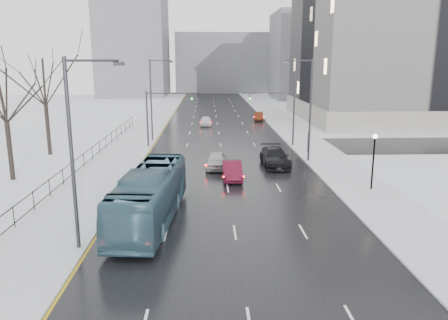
{
  "coord_description": "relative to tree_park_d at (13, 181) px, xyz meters",
  "views": [
    {
      "loc": [
        -1.53,
        -1.75,
        9.8
      ],
      "look_at": [
        -0.32,
        30.19,
        2.5
      ],
      "focal_mm": 35.0,
      "sensor_mm": 36.0,
      "label": 1
    }
  ],
  "objects": [
    {
      "name": "sedan_right_distant",
      "position": [
        24.82,
        36.73,
        0.71
      ],
      "size": [
        1.8,
        4.2,
        1.34
      ],
      "primitive_type": "imported",
      "rotation": [
        0.0,
        0.0,
        -0.09
      ],
      "color": "#531E0E",
      "rests_on": "road"
    },
    {
      "name": "civic_building",
      "position": [
        52.8,
        38.0,
        11.21
      ],
      "size": [
        41.0,
        31.0,
        24.8
      ],
      "color": "gray",
      "rests_on": "ground"
    },
    {
      "name": "iron_fence",
      "position": [
        4.8,
        -4.0,
        0.91
      ],
      "size": [
        0.06,
        70.0,
        1.3
      ],
      "color": "black",
      "rests_on": "sidewalk_left"
    },
    {
      "name": "tree_park_e",
      "position": [
        -0.4,
        10.0,
        0.0
      ],
      "size": [
        9.45,
        9.45,
        13.5
      ],
      "primitive_type": null,
      "color": "black",
      "rests_on": "ground"
    },
    {
      "name": "sidewalk_right",
      "position": [
        28.3,
        26.0,
        0.08
      ],
      "size": [
        5.0,
        150.0,
        0.16
      ],
      "primitive_type": "cube",
      "color": "silver",
      "rests_on": "ground"
    },
    {
      "name": "park_strip",
      "position": [
        -2.2,
        26.0,
        0.06
      ],
      "size": [
        14.0,
        150.0,
        0.12
      ],
      "primitive_type": "cube",
      "color": "white",
      "rests_on": "ground"
    },
    {
      "name": "sidewalk_left",
      "position": [
        7.3,
        26.0,
        0.08
      ],
      "size": [
        5.0,
        150.0,
        0.16
      ],
      "primitive_type": "cube",
      "color": "silver",
      "rests_on": "ground"
    },
    {
      "name": "sedan_right_near",
      "position": [
        18.3,
        -0.23,
        0.78
      ],
      "size": [
        1.58,
        4.52,
        1.49
      ],
      "primitive_type": "imported",
      "rotation": [
        0.0,
        0.0,
        -0.0
      ],
      "color": "#550E22",
      "rests_on": "road"
    },
    {
      "name": "bldg_far_center",
      "position": [
        21.8,
        106.0,
        9.0
      ],
      "size": [
        30.0,
        18.0,
        18.0
      ],
      "primitive_type": "cube",
      "color": "slate",
      "rests_on": "ground"
    },
    {
      "name": "streetlight_l_near",
      "position": [
        9.63,
        -14.0,
        5.62
      ],
      "size": [
        2.95,
        0.25,
        10.0
      ],
      "color": "#2D2D33",
      "rests_on": "ground"
    },
    {
      "name": "streetlight_l_far",
      "position": [
        9.63,
        18.0,
        5.62
      ],
      "size": [
        2.95,
        0.25,
        10.0
      ],
      "color": "#2D2D33",
      "rests_on": "ground"
    },
    {
      "name": "mast_signal_left",
      "position": [
        10.47,
        14.0,
        4.11
      ],
      "size": [
        6.1,
        0.33,
        6.5
      ],
      "color": "#2D2D33",
      "rests_on": "ground"
    },
    {
      "name": "sedan_right_far",
      "position": [
        22.61,
        4.34,
        0.89
      ],
      "size": [
        2.48,
        5.87,
        1.69
      ],
      "primitive_type": "imported",
      "rotation": [
        0.0,
        0.0,
        0.02
      ],
      "color": "black",
      "rests_on": "road"
    },
    {
      "name": "cross_road",
      "position": [
        17.8,
        14.0,
        0.02
      ],
      "size": [
        130.0,
        10.0,
        0.04
      ],
      "primitive_type": "cube",
      "color": "black",
      "rests_on": "ground"
    },
    {
      "name": "no_uturn_sign",
      "position": [
        27.0,
        10.0,
        2.3
      ],
      "size": [
        0.6,
        0.06,
        2.7
      ],
      "color": "#2D2D33",
      "rests_on": "sidewalk_right"
    },
    {
      "name": "lamppost_r_mid",
      "position": [
        28.8,
        -4.0,
        2.94
      ],
      "size": [
        0.36,
        0.36,
        4.28
      ],
      "color": "black",
      "rests_on": "sidewalk_right"
    },
    {
      "name": "tree_park_d",
      "position": [
        0.0,
        0.0,
        0.0
      ],
      "size": [
        8.75,
        8.75,
        12.5
      ],
      "primitive_type": null,
      "color": "black",
      "rests_on": "ground"
    },
    {
      "name": "bus",
      "position": [
        12.7,
        -9.93,
        1.7
      ],
      "size": [
        3.81,
        12.08,
        3.31
      ],
      "primitive_type": "imported",
      "rotation": [
        0.0,
        0.0,
        -0.09
      ],
      "color": "#3A5F71",
      "rests_on": "road"
    },
    {
      "name": "mast_signal_right",
      "position": [
        25.13,
        14.0,
        4.11
      ],
      "size": [
        6.1,
        0.33,
        6.5
      ],
      "color": "#2D2D33",
      "rests_on": "ground"
    },
    {
      "name": "bldg_far_left",
      "position": [
        -4.2,
        91.0,
        14.0
      ],
      "size": [
        18.0,
        22.0,
        28.0
      ],
      "primitive_type": "cube",
      "color": "slate",
      "rests_on": "ground"
    },
    {
      "name": "road",
      "position": [
        17.8,
        26.0,
        0.02
      ],
      "size": [
        16.0,
        150.0,
        0.04
      ],
      "primitive_type": "cube",
      "color": "black",
      "rests_on": "ground"
    },
    {
      "name": "sedan_center_far",
      "position": [
        16.0,
        31.01,
        0.76
      ],
      "size": [
        1.76,
        4.25,
        1.44
      ],
      "primitive_type": "imported",
      "rotation": [
        0.0,
        0.0,
        -0.01
      ],
      "color": "silver",
      "rests_on": "road"
    },
    {
      "name": "sedan_center_near",
      "position": [
        17.04,
        3.68,
        0.79
      ],
      "size": [
        2.13,
        4.56,
        1.51
      ],
      "primitive_type": "imported",
      "rotation": [
        0.0,
        0.0,
        -0.08
      ],
      "color": "#A8A7AB",
      "rests_on": "road"
    },
    {
      "name": "bldg_far_right",
      "position": [
        45.8,
        81.0,
        11.0
      ],
      "size": [
        24.0,
        20.0,
        22.0
      ],
      "primitive_type": "cube",
      "color": "slate",
      "rests_on": "ground"
    },
    {
      "name": "streetlight_r_mid",
      "position": [
        25.97,
        6.0,
        5.62
      ],
      "size": [
        2.95,
        0.25,
        10.0
      ],
      "color": "#2D2D33",
      "rests_on": "ground"
    }
  ]
}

